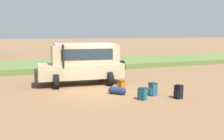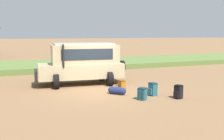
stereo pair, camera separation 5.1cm
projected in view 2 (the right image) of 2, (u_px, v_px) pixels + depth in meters
The scene contains 8 objects.
ground_plane at pixel (101, 92), 13.55m from camera, with size 320.00×320.00×0.00m, color olive.
grass_bank at pixel (60, 65), 23.41m from camera, with size 120.00×7.00×0.44m.
safari_vehicle at pixel (82, 62), 15.51m from camera, with size 5.44×3.05×2.44m.
backpack_beside_front_wheel at pixel (153, 89), 12.70m from camera, with size 0.43×0.41×0.63m.
backpack_cluster_center at pixel (122, 85), 13.91m from camera, with size 0.38×0.39×0.54m.
backpack_near_rear_wheel at pixel (142, 94), 11.88m from camera, with size 0.50×0.49×0.56m.
backpack_outermost at pixel (178, 92), 12.10m from camera, with size 0.44×0.40×0.63m.
duffel_bag_low_black_case at pixel (117, 91), 12.99m from camera, with size 0.75×0.81×0.47m.
Camera 2 is at (-4.49, -12.50, 2.97)m, focal length 42.00 mm.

